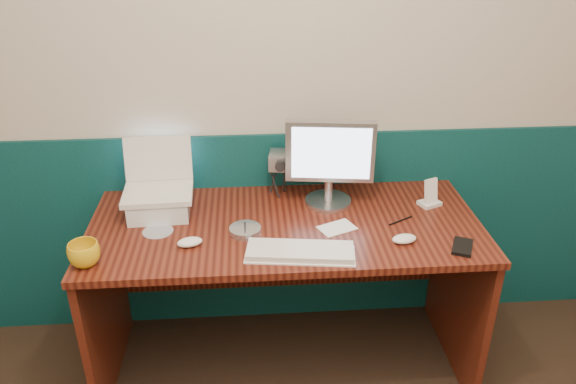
{
  "coord_description": "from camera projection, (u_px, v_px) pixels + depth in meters",
  "views": [
    {
      "loc": [
        -0.12,
        -0.6,
        1.91
      ],
      "look_at": [
        0.02,
        1.23,
        0.97
      ],
      "focal_mm": 35.0,
      "sensor_mm": 36.0,
      "label": 1
    }
  ],
  "objects": [
    {
      "name": "back_wall",
      "position": [
        275.0,
        79.0,
        2.39
      ],
      "size": [
        3.5,
        0.04,
        2.5
      ],
      "primitive_type": "cube",
      "color": "#BDB0A0",
      "rests_on": "ground"
    },
    {
      "name": "wainscot",
      "position": [
        277.0,
        231.0,
        2.72
      ],
      "size": [
        3.48,
        0.02,
        1.0
      ],
      "primitive_type": "cube",
      "color": "#072E30",
      "rests_on": "ground"
    },
    {
      "name": "desk",
      "position": [
        285.0,
        297.0,
        2.46
      ],
      "size": [
        1.6,
        0.7,
        0.75
      ],
      "primitive_type": "cube",
      "color": "#360F09",
      "rests_on": "ground"
    },
    {
      "name": "laptop_riser",
      "position": [
        159.0,
        205.0,
        2.34
      ],
      "size": [
        0.25,
        0.22,
        0.08
      ],
      "primitive_type": "cube",
      "rotation": [
        0.0,
        0.0,
        0.04
      ],
      "color": "silver",
      "rests_on": "desk"
    },
    {
      "name": "laptop",
      "position": [
        155.0,
        170.0,
        2.27
      ],
      "size": [
        0.29,
        0.23,
        0.24
      ],
      "primitive_type": null,
      "rotation": [
        0.0,
        0.0,
        0.04
      ],
      "color": "silver",
      "rests_on": "laptop_riser"
    },
    {
      "name": "monitor",
      "position": [
        329.0,
        164.0,
        2.37
      ],
      "size": [
        0.38,
        0.15,
        0.37
      ],
      "primitive_type": null,
      "rotation": [
        0.0,
        0.0,
        -0.13
      ],
      "color": "#ADACB1",
      "rests_on": "desk"
    },
    {
      "name": "keyboard",
      "position": [
        300.0,
        252.0,
        2.08
      ],
      "size": [
        0.41,
        0.18,
        0.02
      ],
      "primitive_type": "cube",
      "rotation": [
        0.0,
        0.0,
        -0.13
      ],
      "color": "silver",
      "rests_on": "desk"
    },
    {
      "name": "mouse_right",
      "position": [
        404.0,
        239.0,
        2.16
      ],
      "size": [
        0.11,
        0.07,
        0.03
      ],
      "primitive_type": "ellipsoid",
      "rotation": [
        0.0,
        0.0,
        0.17
      ],
      "color": "white",
      "rests_on": "desk"
    },
    {
      "name": "mouse_left",
      "position": [
        190.0,
        242.0,
        2.13
      ],
      "size": [
        0.11,
        0.08,
        0.03
      ],
      "primitive_type": "ellipsoid",
      "rotation": [
        0.0,
        0.0,
        0.25
      ],
      "color": "white",
      "rests_on": "desk"
    },
    {
      "name": "mug",
      "position": [
        84.0,
        254.0,
        2.01
      ],
      "size": [
        0.14,
        0.14,
        0.09
      ],
      "primitive_type": "imported",
      "rotation": [
        0.0,
        0.0,
        0.27
      ],
      "color": "gold",
      "rests_on": "desk"
    },
    {
      "name": "camcorder",
      "position": [
        278.0,
        172.0,
        2.48
      ],
      "size": [
        0.12,
        0.16,
        0.22
      ],
      "primitive_type": null,
      "rotation": [
        0.0,
        0.0,
        -0.13
      ],
      "color": "#A5A5AA",
      "rests_on": "desk"
    },
    {
      "name": "cd_spindle",
      "position": [
        245.0,
        230.0,
        2.22
      ],
      "size": [
        0.13,
        0.13,
        0.03
      ],
      "primitive_type": "cylinder",
      "color": "#AEB3BF",
      "rests_on": "desk"
    },
    {
      "name": "cd_loose_a",
      "position": [
        158.0,
        231.0,
        2.24
      ],
      "size": [
        0.12,
        0.12,
        0.0
      ],
      "primitive_type": "cylinder",
      "color": "silver",
      "rests_on": "desk"
    },
    {
      "name": "pen",
      "position": [
        401.0,
        221.0,
        2.31
      ],
      "size": [
        0.11,
        0.07,
        0.01
      ],
      "primitive_type": "cylinder",
      "rotation": [
        0.0,
        1.57,
        0.52
      ],
      "color": "black",
      "rests_on": "desk"
    },
    {
      "name": "papers",
      "position": [
        337.0,
        228.0,
        2.26
      ],
      "size": [
        0.17,
        0.15,
        0.0
      ],
      "primitive_type": "cube",
      "rotation": [
        0.0,
        0.0,
        0.42
      ],
      "color": "white",
      "rests_on": "desk"
    },
    {
      "name": "dock",
      "position": [
        429.0,
        203.0,
        2.43
      ],
      "size": [
        0.11,
        0.1,
        0.02
      ],
      "primitive_type": "cube",
      "rotation": [
        0.0,
        0.0,
        0.41
      ],
      "color": "silver",
      "rests_on": "desk"
    },
    {
      "name": "music_player",
      "position": [
        431.0,
        191.0,
        2.4
      ],
      "size": [
        0.07,
        0.05,
        0.11
      ],
      "primitive_type": "cube",
      "rotation": [
        -0.17,
        0.0,
        0.41
      ],
      "color": "white",
      "rests_on": "dock"
    },
    {
      "name": "pda",
      "position": [
        462.0,
        247.0,
        2.12
      ],
      "size": [
        0.11,
        0.14,
        0.01
      ],
      "primitive_type": "cube",
      "rotation": [
        0.0,
        0.0,
        -0.43
      ],
      "color": "black",
      "rests_on": "desk"
    }
  ]
}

